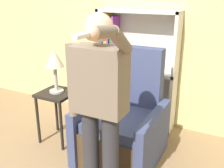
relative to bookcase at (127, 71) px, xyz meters
name	(u,v)px	position (x,y,z in m)	size (l,w,h in m)	color
wall_back	(127,25)	(-0.08, 0.16, 0.62)	(8.00, 0.06, 2.80)	#DBCC84
bookcase	(127,71)	(0.00, 0.00, 0.00)	(1.12, 0.28, 1.62)	silver
armchair	(124,125)	(0.33, -0.81, -0.40)	(0.86, 0.90, 1.25)	#4C3823
person_standing	(99,101)	(0.42, -1.53, 0.20)	(0.60, 0.78, 1.70)	#2D2D33
side_table	(57,102)	(-0.55, -0.90, -0.24)	(0.42, 0.42, 0.67)	black
table_lamp	(54,61)	(-0.55, -0.90, 0.28)	(0.23, 0.23, 0.54)	#B7B2A8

